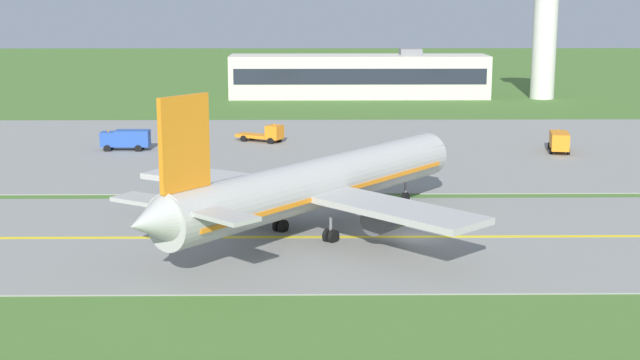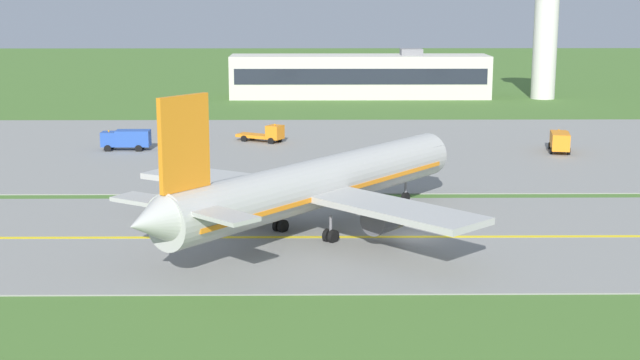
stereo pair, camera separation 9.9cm
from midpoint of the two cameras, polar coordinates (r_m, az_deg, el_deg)
ground_plane at (r=73.36m, az=5.96°, el=-3.67°), size 500.00×500.00×0.00m
taxiway_strip at (r=73.35m, az=5.96°, el=-3.63°), size 240.00×28.00×0.10m
apron_pad at (r=115.37m, az=8.58°, el=1.97°), size 140.00×52.00×0.10m
taxiway_centreline at (r=73.33m, az=5.97°, el=-3.59°), size 220.00×0.60×0.01m
airplane_lead at (r=73.35m, az=-0.18°, el=-0.28°), size 29.33×33.29×12.70m
service_truck_baggage at (r=118.85m, az=-3.35°, el=2.92°), size 6.60×4.88×2.59m
service_truck_fuel at (r=115.12m, az=14.92°, el=2.43°), size 3.23×6.28×2.60m
service_truck_pushback at (r=115.13m, az=-12.11°, el=2.57°), size 6.01×2.40×2.60m
terminal_building at (r=170.21m, az=2.55°, el=6.57°), size 48.17×9.47×9.11m
control_tower at (r=172.63m, az=14.13°, el=10.07°), size 7.60×7.60×25.26m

